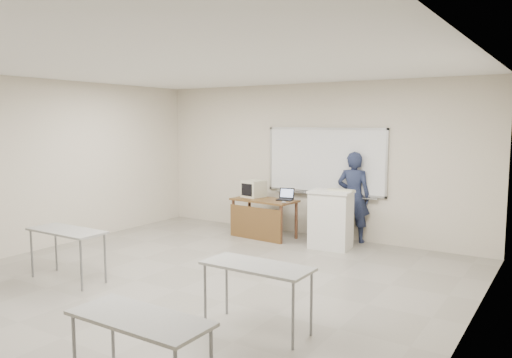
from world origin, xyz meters
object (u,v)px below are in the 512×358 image
Objects in this scene: whiteboard at (325,162)px; podium at (331,219)px; presenter at (354,197)px; laptop at (286,197)px; crt_monitor at (254,189)px; mouse at (284,202)px; keyboard at (341,190)px; instructor_desk at (261,212)px.

whiteboard is 2.39× the size of podium.
laptop is at bearing 11.33° from presenter.
crt_monitor is 4.81× the size of mouse.
presenter is at bearing 59.12° from mouse.
presenter is (0.63, -0.08, -0.63)m from whiteboard.
podium is 2.18× the size of keyboard.
mouse is 0.05× the size of presenter.
crt_monitor is 1.98m from presenter.
mouse is at bearing -179.14° from podium.
instructor_desk is at bearing -166.89° from mouse.
laptop is at bearing 37.90° from instructor_desk.
mouse is 1.11m from keyboard.
podium is at bearing 28.82° from mouse.
whiteboard reaches higher than laptop.
instructor_desk is 1.69m from keyboard.
whiteboard is at bearing 86.58° from mouse.
laptop is 1.28m from presenter.
keyboard is (0.15, 0.08, 0.53)m from podium.
mouse is at bearing -115.94° from whiteboard.
keyboard is (0.63, -0.69, -0.43)m from whiteboard.
crt_monitor is at bearing 167.34° from podium.
laptop is at bearing 171.71° from keyboard.
keyboard is (1.21, -0.17, 0.25)m from laptop.
instructor_desk is 14.61× the size of mouse.
podium reaches higher than instructor_desk.
instructor_desk is 1.78m from presenter.
whiteboard is 1.46× the size of presenter.
keyboard is at bearing 32.20° from mouse.
crt_monitor reaches higher than instructor_desk.
laptop is 1.24m from keyboard.
whiteboard is at bearing 132.51° from keyboard.
presenter is (1.60, 0.69, 0.33)m from instructor_desk.
instructor_desk is 4.25× the size of laptop.
whiteboard is 1.51m from crt_monitor.
podium is at bearing -24.94° from laptop.
laptop is (0.40, 0.26, 0.29)m from instructor_desk.
whiteboard is 1.02m from laptop.
whiteboard is at bearing -15.94° from presenter.
instructor_desk is 0.61m from mouse.
whiteboard is at bearing 43.31° from instructor_desk.
whiteboard is 1.03m from keyboard.
instructor_desk is (-0.97, -0.78, -0.96)m from whiteboard.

